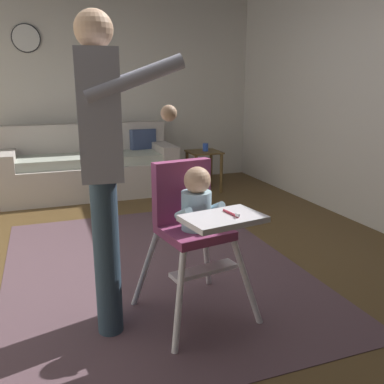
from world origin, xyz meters
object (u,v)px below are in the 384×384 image
(couch, at_px, (90,168))
(side_table, at_px, (204,162))
(sippy_cup, at_px, (206,147))
(adult_standing, at_px, (102,161))
(high_chair, at_px, (194,214))
(wall_clock, at_px, (26,38))

(couch, height_order, side_table, couch)
(couch, xyz_separation_m, sippy_cup, (1.41, -0.38, 0.24))
(adult_standing, xyz_separation_m, sippy_cup, (1.66, 2.68, -0.39))
(high_chair, xyz_separation_m, side_table, (1.15, 2.73, -0.25))
(sippy_cup, distance_m, wall_clock, 2.56)
(couch, distance_m, adult_standing, 3.13)
(couch, relative_size, side_table, 3.99)
(high_chair, bearing_deg, sippy_cup, 147.18)
(high_chair, xyz_separation_m, sippy_cup, (1.17, 2.73, -0.06))
(couch, height_order, adult_standing, adult_standing)
(couch, bearing_deg, adult_standing, -4.72)
(adult_standing, distance_m, wall_clock, 3.67)
(sippy_cup, relative_size, wall_clock, 0.30)
(sippy_cup, bearing_deg, wall_clock, 157.14)
(adult_standing, relative_size, wall_clock, 5.01)
(high_chair, xyz_separation_m, adult_standing, (-0.49, 0.05, 0.33))
(adult_standing, height_order, side_table, adult_standing)
(couch, xyz_separation_m, side_table, (1.39, -0.38, 0.05))
(side_table, bearing_deg, sippy_cup, 0.00)
(high_chair, height_order, sippy_cup, high_chair)
(side_table, relative_size, sippy_cup, 5.20)
(couch, bearing_deg, wall_clock, -127.74)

